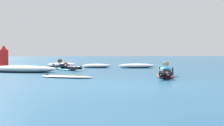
# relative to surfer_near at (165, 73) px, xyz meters

# --- Properties ---
(ground_plane) EXTENTS (120.00, 120.00, 0.00)m
(ground_plane) POSITION_rel_surfer_near_xyz_m (-2.11, 7.68, -0.14)
(ground_plane) COLOR #235B84
(surfer_near) EXTENTS (1.32, 2.53, 0.53)m
(surfer_near) POSITION_rel_surfer_near_xyz_m (0.00, 0.00, 0.00)
(surfer_near) COLOR #E54C66
(surfer_near) RESTS_ON ground
(surfer_far) EXTENTS (1.40, 2.55, 0.54)m
(surfer_far) POSITION_rel_surfer_near_xyz_m (-2.96, 4.97, 0.00)
(surfer_far) COLOR #2DB2D1
(surfer_far) RESTS_ON ground
(drifting_surfboard) EXTENTS (1.80, 1.49, 0.16)m
(drifting_surfboard) POSITION_rel_surfer_near_xyz_m (-3.16, 0.33, -0.10)
(drifting_surfboard) COLOR silver
(drifting_surfboard) RESTS_ON ground
(whitewater_front) EXTENTS (1.62, 1.20, 0.23)m
(whitewater_front) POSITION_rel_surfer_near_xyz_m (-2.97, 8.52, -0.03)
(whitewater_front) COLOR white
(whitewater_front) RESTS_ON ground
(whitewater_mid_right) EXTENTS (1.58, 1.03, 0.21)m
(whitewater_mid_right) POSITION_rel_surfer_near_xyz_m (-1.23, 6.84, -0.04)
(whitewater_mid_right) COLOR white
(whitewater_mid_right) RESTS_ON ground
(whitewater_back) EXTENTS (3.13, 2.07, 0.28)m
(whitewater_back) POSITION_rel_surfer_near_xyz_m (-4.77, 3.49, -0.01)
(whitewater_back) COLOR white
(whitewater_back) RESTS_ON ground
(whitewater_far_band) EXTENTS (2.01, 1.17, 0.23)m
(whitewater_far_band) POSITION_rel_surfer_near_xyz_m (0.79, 6.22, -0.03)
(whitewater_far_band) COLOR white
(whitewater_far_band) RESTS_ON ground
(channel_marker_buoy) EXTENTS (0.46, 0.46, 1.17)m
(channel_marker_buoy) POSITION_rel_surfer_near_xyz_m (-5.90, 6.97, 0.34)
(channel_marker_buoy) COLOR red
(channel_marker_buoy) RESTS_ON ground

